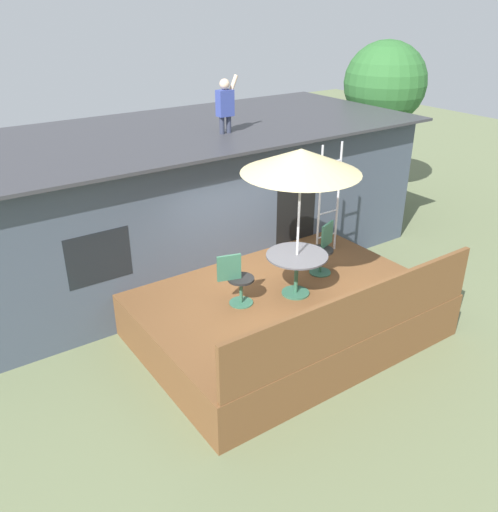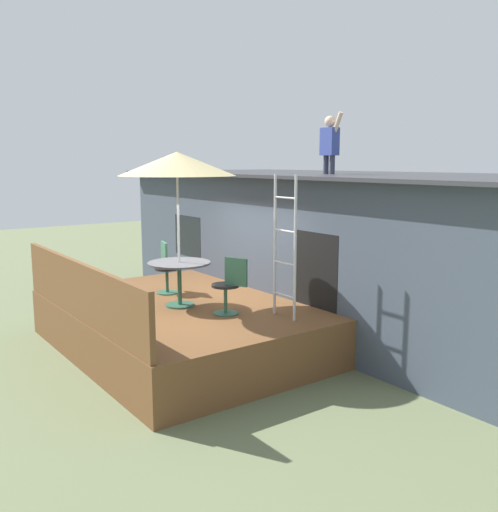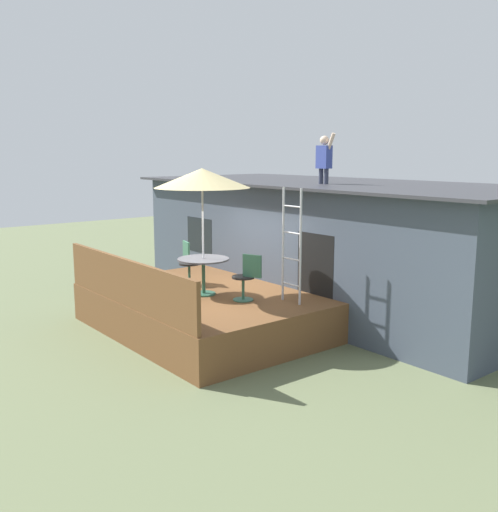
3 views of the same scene
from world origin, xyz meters
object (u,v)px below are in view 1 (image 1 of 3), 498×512
patio_table (297,263)px  backyard_tree (385,85)px  patio_chair_right (323,249)px  step_ladder (329,200)px  patio_umbrella (301,161)px  person_figure (225,102)px  patio_chair_left (237,280)px

patio_table → backyard_tree: 7.82m
backyard_tree → patio_chair_right: bearing=-145.3°
step_ladder → patio_umbrella: bearing=-148.2°
patio_chair_right → backyard_tree: bearing=-166.8°
person_figure → backyard_tree: backyard_tree is taller
patio_umbrella → patio_chair_left: 2.17m
patio_chair_left → backyard_tree: 8.57m
patio_chair_left → step_ladder: bearing=30.4°
patio_chair_left → person_figure: bearing=75.9°
person_figure → patio_chair_right: person_figure is taller
patio_umbrella → step_ladder: size_ratio=1.15×
patio_table → backyard_tree: size_ratio=0.24×
backyard_tree → patio_table: bearing=-147.0°
person_figure → step_ladder: bearing=-61.0°
patio_chair_right → person_figure: bearing=-101.5°
person_figure → patio_chair_left: (-1.50, -2.63, -2.31)m
patio_chair_right → backyard_tree: backyard_tree is taller
patio_chair_left → patio_umbrella: bearing=0.0°
step_ladder → patio_chair_right: 1.08m
backyard_tree → patio_umbrella: bearing=-147.0°
patio_table → patio_chair_left: (-1.02, 0.29, -0.13)m
patio_chair_left → backyard_tree: size_ratio=0.21×
patio_table → person_figure: person_figure is taller
step_ladder → backyard_tree: (4.80, 3.16, 1.37)m
person_figure → patio_chair_left: 3.81m
patio_umbrella → person_figure: 2.98m
patio_table → backyard_tree: backyard_tree is taller
step_ladder → person_figure: 2.78m
person_figure → patio_table: bearing=-99.4°
step_ladder → patio_chair_right: (-0.63, -0.60, -0.64)m
step_ladder → person_figure: person_figure is taller
step_ladder → patio_chair_left: bearing=-165.3°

